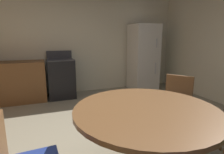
{
  "coord_description": "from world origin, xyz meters",
  "views": [
    {
      "loc": [
        -0.71,
        -1.89,
        1.38
      ],
      "look_at": [
        0.24,
        0.67,
        0.8
      ],
      "focal_mm": 28.89,
      "sensor_mm": 36.0,
      "label": 1
    }
  ],
  "objects_px": {
    "oven_range": "(61,78)",
    "dining_table": "(145,123)",
    "refrigerator": "(143,58)",
    "chair_northeast": "(176,102)"
  },
  "relations": [
    {
      "from": "oven_range",
      "to": "refrigerator",
      "type": "xyz_separation_m",
      "value": [
        2.18,
        -0.05,
        0.41
      ]
    },
    {
      "from": "dining_table",
      "to": "oven_range",
      "type": "bearing_deg",
      "value": 99.66
    },
    {
      "from": "oven_range",
      "to": "chair_northeast",
      "type": "bearing_deg",
      "value": -60.24
    },
    {
      "from": "oven_range",
      "to": "dining_table",
      "type": "relative_size",
      "value": 0.83
    },
    {
      "from": "refrigerator",
      "to": "chair_northeast",
      "type": "xyz_separation_m",
      "value": [
        -0.8,
        -2.35,
        -0.38
      ]
    },
    {
      "from": "refrigerator",
      "to": "dining_table",
      "type": "xyz_separation_m",
      "value": [
        -1.67,
        -2.96,
        -0.27
      ]
    },
    {
      "from": "oven_range",
      "to": "refrigerator",
      "type": "relative_size",
      "value": 0.62
    },
    {
      "from": "dining_table",
      "to": "chair_northeast",
      "type": "bearing_deg",
      "value": 35.21
    },
    {
      "from": "oven_range",
      "to": "dining_table",
      "type": "height_order",
      "value": "oven_range"
    },
    {
      "from": "oven_range",
      "to": "dining_table",
      "type": "distance_m",
      "value": 3.06
    }
  ]
}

